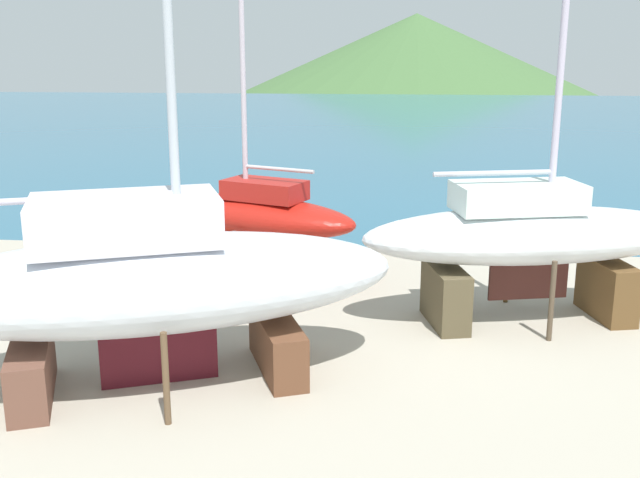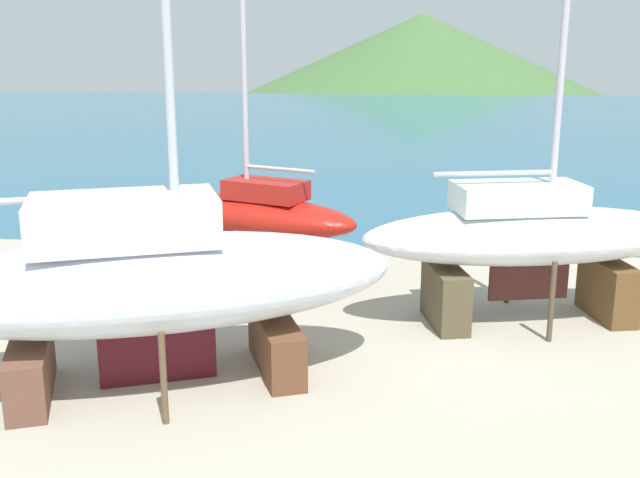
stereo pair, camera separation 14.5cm
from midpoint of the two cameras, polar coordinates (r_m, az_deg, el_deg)
name	(u,v)px [view 1 (the left image)]	position (r m, az deg, el deg)	size (l,w,h in m)	color
ground_plane	(461,420)	(13.87, 10.32, -13.33)	(45.39, 45.39, 0.00)	#AEA592
sea_water	(413,124)	(65.22, 7.00, 8.62)	(159.93, 82.58, 0.01)	#2C6482
headland_hill	(415,82)	(146.58, 7.17, 11.74)	(113.44, 113.44, 24.81)	#456A39
sailboat_small_center	(256,218)	(21.62, -5.02, 1.63)	(6.59, 4.20, 9.52)	brown
sailboat_far_slipway	(530,237)	(18.29, 15.40, 0.18)	(8.42, 4.22, 13.38)	brown
sailboat_large_starboard	(153,280)	(14.60, -12.81, -3.05)	(9.85, 6.36, 15.40)	brown
worker	(161,223)	(24.70, -12.13, 1.17)	(0.27, 0.45, 1.72)	#CE9510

